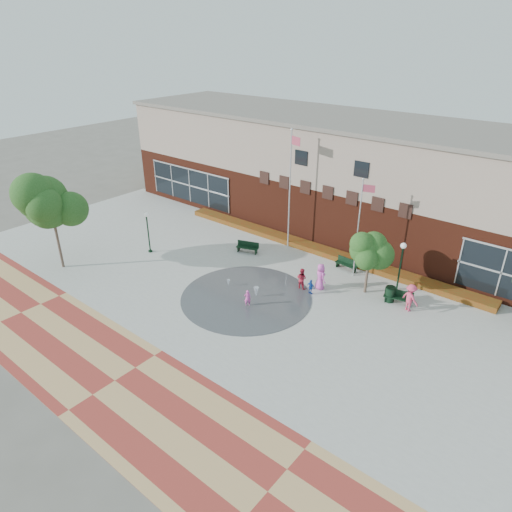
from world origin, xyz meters
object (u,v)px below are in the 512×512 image
Objects in this scene: bench_left at (247,249)px; tree_big_left at (50,204)px; flagpole_left at (290,184)px; child_splash at (247,298)px; flagpole_right at (359,224)px; trash_can at (390,294)px.

bench_left is 14.29m from tree_big_left.
flagpole_left is 16.91m from tree_big_left.
child_splash is (13.70, 4.48, -4.30)m from tree_big_left.
child_splash is (3.06, -8.66, -4.57)m from flagpole_left.
flagpole_left is 1.36× the size of tree_big_left.
child_splash is at bearing -130.58° from flagpole_right.
trash_can is 0.15× the size of tree_big_left.
trash_can reaches higher than bench_left.
flagpole_left is 8.34× the size of child_splash.
tree_big_left is at bearing -150.18° from bench_left.
flagpole_left is 10.26m from child_splash.
bench_left is at bearing -104.19° from flagpole_left.
flagpole_left reaches higher than child_splash.
flagpole_left is 5.92m from bench_left.
tree_big_left is at bearing -111.56° from flagpole_left.
tree_big_left is 6.15× the size of child_splash.
flagpole_left is 1.31× the size of flagpole_right.
flagpole_right reaches higher than bench_left.
trash_can is at bearing -42.30° from flagpole_right.
trash_can is 23.33m from tree_big_left.
flagpole_left reaches higher than trash_can.
child_splash is at bearing -69.21° from bench_left.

